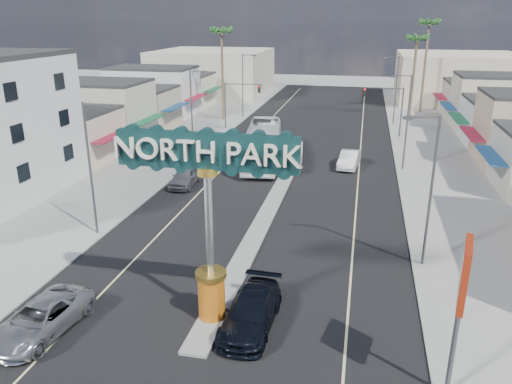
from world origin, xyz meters
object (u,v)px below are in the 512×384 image
at_px(streetlight_l_near, 92,163).
at_px(palm_right_mid, 417,43).
at_px(streetlight_r_mid, 406,118).
at_px(palm_right_far, 429,28).
at_px(suv_left, 41,319).
at_px(suv_right, 251,312).
at_px(bank_pylon_sign, 463,283).
at_px(streetlight_r_near, 429,185).
at_px(traffic_signal_right, 387,102).
at_px(streetlight_l_mid, 193,109).
at_px(traffic_signal_left, 239,97).
at_px(city_bus, 263,144).
at_px(streetlight_l_far, 244,83).
at_px(car_parked_left, 185,176).
at_px(car_parked_right, 349,159).
at_px(palm_left_far, 222,36).
at_px(gateway_sign, 208,206).
at_px(streetlight_r_far, 395,87).

bearing_deg(streetlight_l_near, palm_right_mid, 63.01).
distance_m(streetlight_r_mid, palm_right_far, 33.14).
relative_size(suv_left, suv_right, 1.01).
relative_size(palm_right_far, bank_pylon_sign, 2.20).
bearing_deg(streetlight_r_near, traffic_signal_right, 92.10).
height_order(traffic_signal_right, streetlight_l_mid, streetlight_l_mid).
bearing_deg(traffic_signal_left, traffic_signal_right, 0.00).
bearing_deg(streetlight_l_near, city_bus, 69.81).
bearing_deg(streetlight_r_mid, traffic_signal_left, 144.50).
relative_size(streetlight_l_far, streetlight_r_mid, 1.00).
distance_m(car_parked_left, city_bus, 10.09).
height_order(traffic_signal_left, car_parked_left, traffic_signal_left).
relative_size(traffic_signal_right, car_parked_right, 1.23).
xyz_separation_m(suv_left, city_bus, (4.29, 30.54, 1.09)).
bearing_deg(bank_pylon_sign, palm_left_far, 126.20).
height_order(streetlight_l_far, palm_right_mid, palm_right_mid).
distance_m(traffic_signal_left, traffic_signal_right, 18.37).
bearing_deg(suv_left, traffic_signal_right, 75.95).
relative_size(streetlight_r_near, city_bus, 0.67).
xyz_separation_m(palm_left_far, bank_pylon_sign, (23.49, -51.02, -6.54)).
bearing_deg(streetlight_r_near, bank_pylon_sign, -89.68).
relative_size(gateway_sign, car_parked_right, 1.88).
bearing_deg(palm_right_mid, palm_left_far, -167.01).
distance_m(streetlight_l_mid, city_bus, 7.95).
distance_m(palm_right_mid, city_bus, 32.02).
relative_size(gateway_sign, suv_right, 1.67).
bearing_deg(city_bus, streetlight_r_near, -63.01).
bearing_deg(car_parked_right, palm_right_far, 79.88).
distance_m(car_parked_left, bank_pylon_sign, 29.36).
bearing_deg(bank_pylon_sign, suv_left, -169.32).
bearing_deg(streetlight_l_near, streetlight_l_far, 90.00).
relative_size(traffic_signal_right, streetlight_r_near, 0.67).
distance_m(streetlight_l_far, car_parked_left, 31.22).
xyz_separation_m(palm_left_far, city_bus, (9.84, -20.23, -9.64)).
distance_m(traffic_signal_left, palm_right_mid, 26.01).
distance_m(suv_right, car_parked_left, 21.91).
bearing_deg(streetlight_r_near, streetlight_l_mid, 136.21).
distance_m(streetlight_l_near, palm_left_far, 40.59).
xyz_separation_m(streetlight_l_near, streetlight_r_near, (20.87, 0.00, 0.00)).
xyz_separation_m(streetlight_r_mid, car_parked_right, (-4.93, -0.16, -4.26)).
bearing_deg(palm_right_far, gateway_sign, -104.03).
height_order(palm_right_far, suv_left, palm_right_far).
relative_size(streetlight_l_near, streetlight_r_near, 1.00).
xyz_separation_m(streetlight_l_near, bank_pylon_sign, (20.93, -11.02, -0.11)).
bearing_deg(palm_right_mid, car_parked_right, -106.00).
distance_m(traffic_signal_left, streetlight_l_near, 34.03).
bearing_deg(streetlight_r_far, city_bus, -121.45).
bearing_deg(city_bus, car_parked_left, -128.27).
height_order(traffic_signal_left, streetlight_l_far, streetlight_l_far).
distance_m(car_parked_left, car_parked_right, 16.30).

